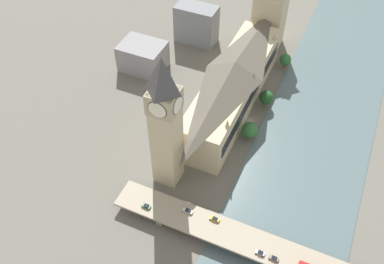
{
  "coord_description": "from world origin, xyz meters",
  "views": [
    {
      "loc": [
        -37.95,
        166.15,
        170.65
      ],
      "look_at": [
        18.81,
        38.93,
        21.04
      ],
      "focal_mm": 40.0,
      "sensor_mm": 36.0,
      "label": 1
    }
  ],
  "objects_px": {
    "clock_tower": "(165,121)",
    "car_southbound_lead": "(274,258)",
    "parliament_hall": "(233,84)",
    "car_northbound_mid": "(188,211)",
    "car_northbound_lead": "(260,253)",
    "road_bridge": "(275,253)",
    "car_northbound_tail": "(146,206)",
    "car_southbound_mid": "(215,219)",
    "victoria_tower": "(270,9)"
  },
  "relations": [
    {
      "from": "clock_tower",
      "to": "car_southbound_lead",
      "type": "relative_size",
      "value": 17.61
    },
    {
      "from": "parliament_hall",
      "to": "car_northbound_mid",
      "type": "height_order",
      "value": "parliament_hall"
    },
    {
      "from": "car_northbound_lead",
      "to": "car_southbound_lead",
      "type": "relative_size",
      "value": 0.96
    },
    {
      "from": "parliament_hall",
      "to": "car_southbound_lead",
      "type": "distance_m",
      "value": 99.6
    },
    {
      "from": "road_bridge",
      "to": "car_northbound_tail",
      "type": "distance_m",
      "value": 60.01
    },
    {
      "from": "clock_tower",
      "to": "car_northbound_mid",
      "type": "bearing_deg",
      "value": 135.6
    },
    {
      "from": "parliament_hall",
      "to": "car_southbound_mid",
      "type": "height_order",
      "value": "parliament_hall"
    },
    {
      "from": "victoria_tower",
      "to": "car_northbound_mid",
      "type": "distance_m",
      "value": 145.8
    },
    {
      "from": "victoria_tower",
      "to": "road_bridge",
      "type": "height_order",
      "value": "victoria_tower"
    },
    {
      "from": "clock_tower",
      "to": "car_southbound_mid",
      "type": "xyz_separation_m",
      "value": [
        -31.27,
        17.28,
        -32.77
      ]
    },
    {
      "from": "clock_tower",
      "to": "road_bridge",
      "type": "bearing_deg",
      "value": 160.87
    },
    {
      "from": "parliament_hall",
      "to": "car_northbound_tail",
      "type": "bearing_deg",
      "value": 83.22
    },
    {
      "from": "car_southbound_mid",
      "to": "car_southbound_lead",
      "type": "bearing_deg",
      "value": 165.99
    },
    {
      "from": "parliament_hall",
      "to": "car_southbound_lead",
      "type": "xyz_separation_m",
      "value": [
        -50.0,
        85.64,
        -9.23
      ]
    },
    {
      "from": "parliament_hall",
      "to": "car_northbound_lead",
      "type": "height_order",
      "value": "parliament_hall"
    },
    {
      "from": "car_southbound_mid",
      "to": "road_bridge",
      "type": "bearing_deg",
      "value": 172.84
    },
    {
      "from": "parliament_hall",
      "to": "car_southbound_mid",
      "type": "bearing_deg",
      "value": 104.84
    },
    {
      "from": "car_northbound_mid",
      "to": "car_southbound_lead",
      "type": "height_order",
      "value": "car_northbound_mid"
    },
    {
      "from": "parliament_hall",
      "to": "clock_tower",
      "type": "relative_size",
      "value": 1.4
    },
    {
      "from": "car_northbound_lead",
      "to": "car_northbound_mid",
      "type": "height_order",
      "value": "car_northbound_mid"
    },
    {
      "from": "road_bridge",
      "to": "car_northbound_lead",
      "type": "height_order",
      "value": "car_northbound_lead"
    },
    {
      "from": "parliament_hall",
      "to": "victoria_tower",
      "type": "height_order",
      "value": "victoria_tower"
    },
    {
      "from": "victoria_tower",
      "to": "parliament_hall",
      "type": "bearing_deg",
      "value": 90.05
    },
    {
      "from": "clock_tower",
      "to": "road_bridge",
      "type": "relative_size",
      "value": 0.49
    },
    {
      "from": "parliament_hall",
      "to": "car_northbound_lead",
      "type": "xyz_separation_m",
      "value": [
        -44.09,
        85.64,
        -9.22
      ]
    },
    {
      "from": "car_northbound_lead",
      "to": "car_southbound_lead",
      "type": "xyz_separation_m",
      "value": [
        -5.91,
        0.01,
        -0.02
      ]
    },
    {
      "from": "car_northbound_lead",
      "to": "car_northbound_mid",
      "type": "relative_size",
      "value": 0.86
    },
    {
      "from": "car_southbound_mid",
      "to": "parliament_hall",
      "type": "bearing_deg",
      "value": -75.16
    },
    {
      "from": "victoria_tower",
      "to": "car_northbound_tail",
      "type": "height_order",
      "value": "victoria_tower"
    },
    {
      "from": "victoria_tower",
      "to": "road_bridge",
      "type": "bearing_deg",
      "value": 108.78
    },
    {
      "from": "clock_tower",
      "to": "car_northbound_mid",
      "type": "xyz_separation_m",
      "value": [
        -18.74,
        18.35,
        -32.74
      ]
    },
    {
      "from": "parliament_hall",
      "to": "car_northbound_tail",
      "type": "xyz_separation_m",
      "value": [
        10.07,
        84.78,
        -9.2
      ]
    },
    {
      "from": "car_northbound_lead",
      "to": "car_northbound_tail",
      "type": "height_order",
      "value": "car_northbound_tail"
    },
    {
      "from": "victoria_tower",
      "to": "car_northbound_tail",
      "type": "xyz_separation_m",
      "value": [
        10.02,
        149.47,
        -20.5
      ]
    },
    {
      "from": "car_northbound_lead",
      "to": "car_southbound_mid",
      "type": "relative_size",
      "value": 0.89
    },
    {
      "from": "road_bridge",
      "to": "clock_tower",
      "type": "bearing_deg",
      "value": -19.13
    },
    {
      "from": "car_northbound_tail",
      "to": "car_southbound_mid",
      "type": "relative_size",
      "value": 0.94
    },
    {
      "from": "clock_tower",
      "to": "car_northbound_tail",
      "type": "relative_size",
      "value": 17.45
    },
    {
      "from": "car_northbound_lead",
      "to": "car_northbound_tail",
      "type": "xyz_separation_m",
      "value": [
        54.17,
        -0.86,
        0.02
      ]
    },
    {
      "from": "car_northbound_lead",
      "to": "car_southbound_lead",
      "type": "distance_m",
      "value": 5.91
    },
    {
      "from": "road_bridge",
      "to": "car_northbound_lead",
      "type": "bearing_deg",
      "value": 32.31
    },
    {
      "from": "victoria_tower",
      "to": "car_northbound_lead",
      "type": "xyz_separation_m",
      "value": [
        -44.15,
        150.33,
        -20.52
      ]
    },
    {
      "from": "parliament_hall",
      "to": "victoria_tower",
      "type": "distance_m",
      "value": 65.68
    },
    {
      "from": "car_southbound_lead",
      "to": "car_northbound_mid",
      "type": "bearing_deg",
      "value": -8.48
    },
    {
      "from": "car_northbound_mid",
      "to": "victoria_tower",
      "type": "bearing_deg",
      "value": -86.71
    },
    {
      "from": "clock_tower",
      "to": "car_southbound_lead",
      "type": "bearing_deg",
      "value": 157.9
    },
    {
      "from": "car_southbound_lead",
      "to": "clock_tower",
      "type": "bearing_deg",
      "value": -22.1
    },
    {
      "from": "car_northbound_mid",
      "to": "clock_tower",
      "type": "bearing_deg",
      "value": -44.4
    },
    {
      "from": "car_northbound_lead",
      "to": "car_southbound_lead",
      "type": "bearing_deg",
      "value": 179.92
    },
    {
      "from": "clock_tower",
      "to": "victoria_tower",
      "type": "distance_m",
      "value": 126.79
    }
  ]
}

